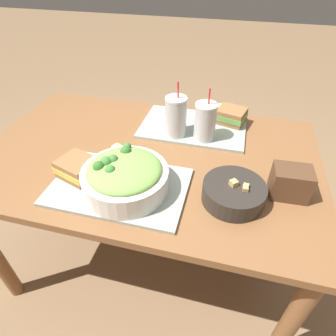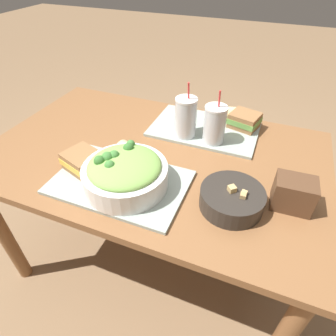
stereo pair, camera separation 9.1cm
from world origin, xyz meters
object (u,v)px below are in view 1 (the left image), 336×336
Objects in this scene: sandwich_far at (231,116)px; drink_cup_dark at (176,118)px; salad_bowl at (124,176)px; baguette_far at (215,110)px; chip_bag at (290,182)px; drink_cup_red at (205,123)px; baguette_near at (129,159)px; sandwich_near at (78,168)px; soup_bowl at (234,192)px.

drink_cup_dark is (-0.22, -0.16, 0.05)m from sandwich_far.
salad_bowl is at bearing -103.25° from drink_cup_dark.
salad_bowl is 0.61m from baguette_far.
drink_cup_dark is at bearing 133.10° from baguette_far.
drink_cup_dark is 0.50m from chip_bag.
chip_bag is at bearing -38.41° from drink_cup_red.
baguette_far is at bearing 68.41° from salad_bowl.
drink_cup_dark reaches higher than baguette_near.
baguette_far is at bearing 120.63° from chip_bag.
sandwich_near is at bearing 172.52° from salad_bowl.
salad_bowl is at bearing 146.02° from baguette_far.
soup_bowl is 0.48m from sandwich_far.
salad_bowl reaches higher than baguette_near.
drink_cup_dark reaches higher than drink_cup_red.
drink_cup_red is (0.24, 0.25, 0.04)m from baguette_near.
baguette_far is 0.54m from chip_bag.
soup_bowl is 1.30× the size of baguette_far.
soup_bowl reaches higher than baguette_near.
sandwich_near is at bearing -138.45° from drink_cup_red.
baguette_far is 0.69× the size of drink_cup_red.
drink_cup_dark is at bearing 147.41° from chip_bag.
drink_cup_red is (0.21, 0.37, 0.02)m from salad_bowl.
soup_bowl is 0.54m from baguette_far.
baguette_near is at bearing -114.92° from drink_cup_dark.
sandwich_far is at bearing 64.16° from sandwich_near.
salad_bowl is at bearing -119.39° from drink_cup_red.
chip_bag is (0.52, 0.12, -0.01)m from salad_bowl.
salad_bowl is at bearing -139.00° from baguette_near.
sandwich_near is 0.66× the size of drink_cup_dark.
salad_bowl is 1.20× the size of drink_cup_dark.
drink_cup_red is at bearing -106.49° from sandwich_far.
drink_cup_dark reaches higher than chip_bag.
soup_bowl is 1.29× the size of sandwich_near.
baguette_near is at bearing 138.15° from baguette_far.
baguette_far is at bearing 55.48° from drink_cup_dark.
soup_bowl reaches higher than sandwich_near.
soup_bowl is at bearing -69.72° from sandwich_far.
baguette_near is 0.71× the size of drink_cup_red.
soup_bowl is 1.62× the size of chip_bag.
salad_bowl is 1.83× the size of baguette_far.
soup_bowl reaches higher than baguette_far.
sandwich_far is at bearing -130.25° from baguette_far.
drink_cup_red is at bearing 59.62° from sandwich_near.
drink_cup_dark reaches higher than soup_bowl.
drink_cup_dark is 0.12m from drink_cup_red.
drink_cup_dark is at bearing 70.19° from sandwich_near.
chip_bag is at bearing -47.19° from sandwich_far.
drink_cup_dark is (0.12, 0.25, 0.05)m from baguette_near.
chip_bag is at bearing -62.63° from baguette_near.
baguette_near is 1.28× the size of chip_bag.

